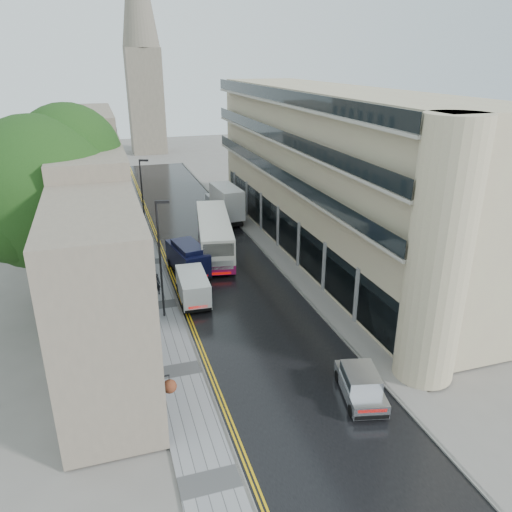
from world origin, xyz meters
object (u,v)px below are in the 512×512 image
silver_hatchback (352,403)px  lamp_post_near (160,261)px  navy_van (184,267)px  white_lorry (220,208)px  lamp_post_far (143,201)px  cream_bus (202,249)px  white_van (183,298)px  pedestrian (156,284)px  tree_near (44,218)px  tree_far (60,183)px

silver_hatchback → lamp_post_near: 15.23m
navy_van → white_lorry: bearing=54.9°
navy_van → lamp_post_far: bearing=90.3°
cream_bus → navy_van: bearing=-117.4°
cream_bus → white_van: size_ratio=2.60×
cream_bus → silver_hatchback: (3.10, -20.64, -0.84)m
cream_bus → pedestrian: size_ratio=6.93×
pedestrian → lamp_post_near: 4.66m
lamp_post_near → lamp_post_far: 15.75m
navy_van → lamp_post_far: (-1.89, 10.57, 2.64)m
navy_van → tree_near: bearing=-173.4°
tree_near → navy_van: size_ratio=2.70×
cream_bus → silver_hatchback: size_ratio=2.87×
tree_near → silver_hatchback: (14.17, -15.38, -6.15)m
lamp_post_near → white_lorry: bearing=76.7°
navy_van → lamp_post_near: lamp_post_near is taller
tree_far → white_van: (7.90, -15.15, -5.18)m
tree_far → lamp_post_near: bearing=-67.3°
tree_far → cream_bus: tree_far is taller
tree_near → tree_far: bearing=88.7°
lamp_post_near → cream_bus: bearing=72.8°
tree_near → lamp_post_near: bearing=-20.1°
white_lorry → lamp_post_near: lamp_post_near is taller
white_lorry → pedestrian: white_lorry is taller
silver_hatchback → pedestrian: (-7.45, 16.32, 0.18)m
tree_far → white_van: 17.85m
pedestrian → lamp_post_near: size_ratio=0.21×
white_lorry → lamp_post_near: bearing=-118.9°
lamp_post_near → lamp_post_far: bearing=100.1°
lamp_post_far → tree_far: bearing=-157.9°
silver_hatchback → lamp_post_far: (-6.94, 28.64, 3.18)m
white_van → lamp_post_far: bearing=96.1°
pedestrian → lamp_post_far: (0.51, 12.31, 3.00)m
tree_near → silver_hatchback: bearing=-47.4°
tree_far → silver_hatchback: size_ratio=3.03×
navy_van → pedestrian: size_ratio=3.02×
tree_near → cream_bus: bearing=25.4°
white_van → lamp_post_far: 15.71m
cream_bus → white_van: cream_bus is taller
pedestrian → navy_van: bearing=-157.6°
lamp_post_near → tree_near: bearing=171.6°
pedestrian → lamp_post_far: lamp_post_far is taller
tree_near → white_lorry: 22.23m
white_lorry → tree_far: bearing=-174.5°
white_van → navy_van: 4.92m
white_lorry → white_van: (-6.97, -17.61, -0.91)m
pedestrian → lamp_post_far: size_ratio=0.22×
navy_van → pedestrian: 2.99m
white_van → pedestrian: size_ratio=2.66×
navy_van → lamp_post_near: size_ratio=0.64×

